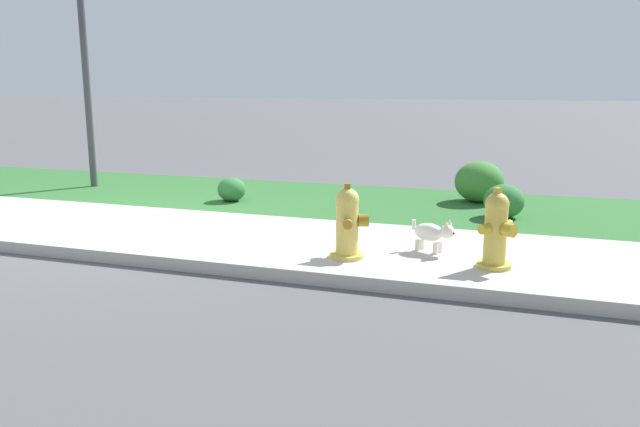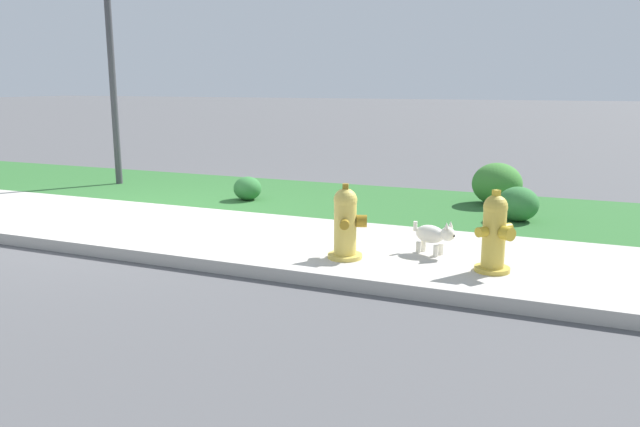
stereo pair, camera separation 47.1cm
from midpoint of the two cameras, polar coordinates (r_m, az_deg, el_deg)
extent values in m
plane|color=#515154|center=(7.91, -20.47, -1.15)|extent=(120.00, 120.00, 0.00)
cube|color=#BCB7AD|center=(7.91, -20.47, -1.11)|extent=(18.00, 2.30, 0.01)
cube|color=#2D662D|center=(9.95, -11.40, 1.93)|extent=(18.00, 2.73, 0.01)
cube|color=#BCB7AD|center=(7.02, -26.78, -2.78)|extent=(18.00, 0.16, 0.12)
cylinder|color=gold|center=(5.92, 13.40, -4.68)|extent=(0.32, 0.32, 0.05)
cylinder|color=gold|center=(5.84, 13.54, -1.85)|extent=(0.21, 0.21, 0.55)
sphere|color=gold|center=(5.79, 13.67, 0.80)|extent=(0.22, 0.22, 0.22)
cube|color=#B29323|center=(5.76, 13.73, 2.02)|extent=(0.08, 0.08, 0.06)
cylinder|color=#B29323|center=(5.94, 14.54, -1.04)|extent=(0.13, 0.13, 0.09)
cylinder|color=#B29323|center=(5.72, 12.57, -1.41)|extent=(0.13, 0.13, 0.09)
cylinder|color=#B29323|center=(5.73, 14.69, -1.50)|extent=(0.15, 0.16, 0.12)
cylinder|color=gold|center=(6.08, 0.24, -3.91)|extent=(0.34, 0.34, 0.05)
cylinder|color=gold|center=(6.01, 0.24, -1.24)|extent=(0.22, 0.22, 0.53)
sphere|color=gold|center=(5.95, 0.25, 1.25)|extent=(0.23, 0.23, 0.23)
cube|color=olive|center=(5.93, 0.25, 2.49)|extent=(0.07, 0.07, 0.06)
cylinder|color=olive|center=(6.14, 0.25, -0.34)|extent=(0.11, 0.11, 0.09)
cylinder|color=olive|center=(5.84, 0.24, -0.98)|extent=(0.11, 0.11, 0.09)
cylinder|color=olive|center=(6.00, 1.76, -0.65)|extent=(0.13, 0.15, 0.12)
ellipsoid|color=silver|center=(6.30, 7.84, -1.71)|extent=(0.35, 0.27, 0.18)
sphere|color=silver|center=(6.20, 9.43, -1.67)|extent=(0.14, 0.14, 0.14)
sphere|color=black|center=(6.17, 9.98, -1.82)|extent=(0.03, 0.03, 0.03)
cone|color=silver|center=(6.21, 9.68, -0.79)|extent=(0.06, 0.06, 0.06)
cone|color=silver|center=(6.15, 9.34, -0.92)|extent=(0.06, 0.06, 0.06)
cylinder|color=silver|center=(6.33, 8.81, -3.07)|extent=(0.05, 0.05, 0.12)
cylinder|color=silver|center=(6.25, 8.39, -3.26)|extent=(0.05, 0.05, 0.12)
cylinder|color=silver|center=(6.42, 7.24, -2.81)|extent=(0.05, 0.05, 0.12)
cylinder|color=silver|center=(6.34, 6.80, -2.99)|extent=(0.05, 0.05, 0.12)
cylinder|color=silver|center=(6.37, 6.49, -1.03)|extent=(0.04, 0.04, 0.10)
cylinder|color=#3D3D42|center=(10.94, -21.94, 13.48)|extent=(0.11, 0.11, 4.29)
ellipsoid|color=#337538|center=(8.13, 14.90, 1.08)|extent=(0.50, 0.50, 0.43)
ellipsoid|color=#3D7F33|center=(9.14, 12.93, 2.84)|extent=(0.69, 0.69, 0.59)
ellipsoid|color=#337538|center=(9.11, -9.56, 2.17)|extent=(0.40, 0.40, 0.34)
camera|label=1|loc=(0.24, -92.17, -0.46)|focal=35.00mm
camera|label=2|loc=(0.24, 87.83, 0.46)|focal=35.00mm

